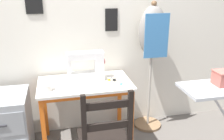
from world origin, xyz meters
TOP-DOWN VIEW (x-y plane):
  - wall_back at (-0.00, 0.62)m, footprint 10.00×0.06m
  - sewing_table at (0.00, 0.26)m, footprint 0.93×0.55m
  - sewing_machine at (0.04, 0.34)m, footprint 0.38×0.15m
  - fabric_bowl at (-0.37, 0.17)m, footprint 0.11×0.11m
  - scissors at (0.36, 0.16)m, footprint 0.10×0.11m
  - thread_spool_near_machine at (0.25, 0.26)m, footprint 0.04×0.04m
  - thread_spool_mid_table at (0.30, 0.24)m, footprint 0.04×0.04m
  - filing_cabinet at (-0.78, 0.27)m, footprint 0.43×0.50m
  - dress_form at (0.77, 0.44)m, footprint 0.32×0.32m

SIDE VIEW (x-z plane):
  - filing_cabinet at x=-0.78m, z-range 0.00..0.65m
  - sewing_table at x=0.00m, z-range 0.25..0.96m
  - scissors at x=0.36m, z-range 0.71..0.71m
  - thread_spool_near_machine at x=0.25m, z-range 0.71..0.74m
  - thread_spool_mid_table at x=0.30m, z-range 0.71..0.75m
  - fabric_bowl at x=-0.37m, z-range 0.71..0.77m
  - sewing_machine at x=0.04m, z-range 0.69..1.01m
  - dress_form at x=0.77m, z-range 0.33..1.81m
  - wall_back at x=0.00m, z-range 0.00..2.55m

